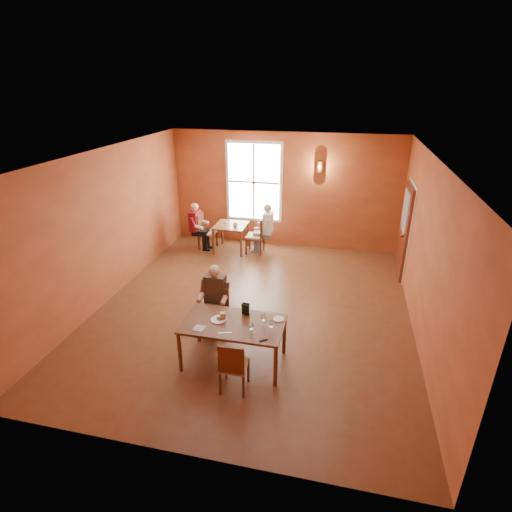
% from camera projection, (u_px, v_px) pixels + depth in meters
% --- Properties ---
extents(ground, '(6.00, 7.00, 0.01)m').
position_uv_depth(ground, '(254.00, 308.00, 7.96)').
color(ground, brown).
rests_on(ground, ground).
extents(wall_back, '(6.00, 0.04, 3.00)m').
position_uv_depth(wall_back, '(284.00, 191.00, 10.47)').
color(wall_back, brown).
rests_on(wall_back, ground).
extents(wall_front, '(6.00, 0.04, 3.00)m').
position_uv_depth(wall_front, '(178.00, 355.00, 4.23)').
color(wall_front, brown).
rests_on(wall_front, ground).
extents(wall_left, '(0.04, 7.00, 3.00)m').
position_uv_depth(wall_left, '(108.00, 226.00, 7.96)').
color(wall_left, brown).
rests_on(wall_left, ground).
extents(wall_right, '(0.04, 7.00, 3.00)m').
position_uv_depth(wall_right, '(426.00, 252.00, 6.74)').
color(wall_right, brown).
rests_on(wall_right, ground).
extents(ceiling, '(6.00, 7.00, 0.04)m').
position_uv_depth(ceiling, '(253.00, 155.00, 6.74)').
color(ceiling, white).
rests_on(ceiling, wall_back).
extents(window, '(1.36, 0.10, 1.96)m').
position_uv_depth(window, '(254.00, 182.00, 10.51)').
color(window, white).
rests_on(window, wall_back).
extents(door, '(0.12, 1.04, 2.10)m').
position_uv_depth(door, '(404.00, 231.00, 8.99)').
color(door, maroon).
rests_on(door, ground).
extents(wall_sconce, '(0.16, 0.16, 0.28)m').
position_uv_depth(wall_sconce, '(320.00, 166.00, 9.92)').
color(wall_sconce, brown).
rests_on(wall_sconce, wall_back).
extents(main_table, '(1.57, 0.88, 0.74)m').
position_uv_depth(main_table, '(234.00, 343.00, 6.30)').
color(main_table, brown).
rests_on(main_table, ground).
extents(chair_diner_main, '(0.37, 0.37, 0.85)m').
position_uv_depth(chair_diner_main, '(216.00, 314.00, 6.96)').
color(chair_diner_main, '#492D11').
rests_on(chair_diner_main, ground).
extents(diner_main, '(0.48, 0.48, 1.21)m').
position_uv_depth(diner_main, '(215.00, 306.00, 6.86)').
color(diner_main, black).
rests_on(diner_main, ground).
extents(chair_empty, '(0.39, 0.39, 0.85)m').
position_uv_depth(chair_empty, '(234.00, 364.00, 5.73)').
color(chair_empty, '#401A0D').
rests_on(chair_empty, ground).
extents(plate_food, '(0.30, 0.30, 0.03)m').
position_uv_depth(plate_food, '(219.00, 319.00, 6.22)').
color(plate_food, silver).
rests_on(plate_food, main_table).
extents(sandwich, '(0.11, 0.11, 0.10)m').
position_uv_depth(sandwich, '(223.00, 316.00, 6.23)').
color(sandwich, tan).
rests_on(sandwich, main_table).
extents(goblet_a, '(0.08, 0.08, 0.18)m').
position_uv_depth(goblet_a, '(263.00, 319.00, 6.08)').
color(goblet_a, white).
rests_on(goblet_a, main_table).
extents(goblet_b, '(0.10, 0.10, 0.19)m').
position_uv_depth(goblet_b, '(271.00, 326.00, 5.92)').
color(goblet_b, white).
rests_on(goblet_b, main_table).
extents(goblet_c, '(0.09, 0.09, 0.18)m').
position_uv_depth(goblet_c, '(251.00, 328.00, 5.87)').
color(goblet_c, white).
rests_on(goblet_c, main_table).
extents(menu_stand, '(0.13, 0.08, 0.20)m').
position_uv_depth(menu_stand, '(246.00, 309.00, 6.33)').
color(menu_stand, black).
rests_on(menu_stand, main_table).
extents(knife, '(0.20, 0.07, 0.00)m').
position_uv_depth(knife, '(225.00, 333.00, 5.91)').
color(knife, silver).
rests_on(knife, main_table).
extents(napkin, '(0.18, 0.18, 0.01)m').
position_uv_depth(napkin, '(199.00, 328.00, 6.02)').
color(napkin, silver).
rests_on(napkin, main_table).
extents(side_plate, '(0.23, 0.23, 0.01)m').
position_uv_depth(side_plate, '(278.00, 319.00, 6.24)').
color(side_plate, silver).
rests_on(side_plate, main_table).
extents(sunglasses, '(0.11, 0.10, 0.01)m').
position_uv_depth(sunglasses, '(263.00, 340.00, 5.74)').
color(sunglasses, black).
rests_on(sunglasses, main_table).
extents(second_table, '(0.81, 0.81, 0.72)m').
position_uv_depth(second_table, '(231.00, 238.00, 10.52)').
color(second_table, brown).
rests_on(second_table, ground).
extents(chair_diner_white, '(0.43, 0.43, 0.97)m').
position_uv_depth(chair_diner_white, '(255.00, 235.00, 10.34)').
color(chair_diner_white, '#4B291A').
rests_on(chair_diner_white, ground).
extents(diner_white, '(0.51, 0.51, 1.27)m').
position_uv_depth(diner_white, '(256.00, 230.00, 10.27)').
color(diner_white, white).
rests_on(diner_white, ground).
extents(chair_diner_maroon, '(0.42, 0.42, 0.95)m').
position_uv_depth(chair_diner_maroon, '(208.00, 232.00, 10.61)').
color(chair_diner_maroon, '#52301B').
rests_on(chair_diner_maroon, ground).
extents(diner_maroon, '(0.49, 0.49, 1.22)m').
position_uv_depth(diner_maroon, '(206.00, 227.00, 10.56)').
color(diner_maroon, maroon).
rests_on(diner_maroon, ground).
extents(cup_a, '(0.13, 0.13, 0.10)m').
position_uv_depth(cup_a, '(235.00, 225.00, 10.22)').
color(cup_a, white).
rests_on(cup_a, second_table).
extents(cup_b, '(0.11, 0.11, 0.09)m').
position_uv_depth(cup_b, '(226.00, 221.00, 10.51)').
color(cup_b, silver).
rests_on(cup_b, second_table).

